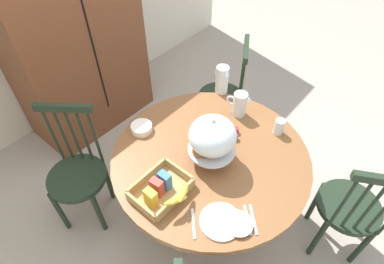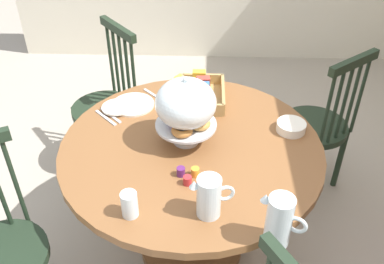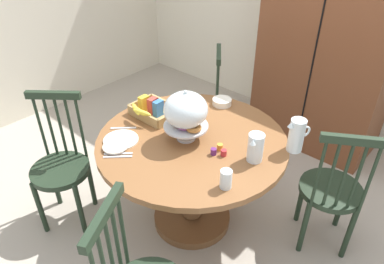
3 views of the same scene
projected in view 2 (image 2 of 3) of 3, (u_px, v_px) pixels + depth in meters
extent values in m
plane|color=#A89E8E|center=(207.00, 260.00, 2.40)|extent=(10.00, 10.00, 0.00)
cylinder|color=brown|center=(191.00, 148.00, 2.03)|extent=(1.22, 1.22, 0.04)
cylinder|color=brown|center=(191.00, 199.00, 2.23)|extent=(0.14, 0.14, 0.63)
cylinder|color=brown|center=(191.00, 244.00, 2.45)|extent=(0.56, 0.56, 0.06)
cylinder|color=#1E2D1E|center=(314.00, 127.00, 2.62)|extent=(0.40, 0.40, 0.04)
cylinder|color=#1E2D1E|center=(306.00, 136.00, 2.91)|extent=(0.04, 0.04, 0.45)
cylinder|color=#1E2D1E|center=(276.00, 152.00, 2.78)|extent=(0.04, 0.04, 0.45)
cylinder|color=#1E2D1E|center=(340.00, 158.00, 2.73)|extent=(0.04, 0.04, 0.45)
cylinder|color=#1E2D1E|center=(309.00, 177.00, 2.60)|extent=(0.04, 0.04, 0.45)
cylinder|color=#1E2D1E|center=(360.00, 97.00, 2.44)|extent=(0.02, 0.02, 0.48)
cylinder|color=#1E2D1E|center=(352.00, 101.00, 2.41)|extent=(0.02, 0.02, 0.48)
cylinder|color=#1E2D1E|center=(344.00, 105.00, 2.37)|extent=(0.02, 0.02, 0.48)
cylinder|color=#1E2D1E|center=(335.00, 109.00, 2.34)|extent=(0.02, 0.02, 0.48)
cylinder|color=#1E2D1E|center=(327.00, 114.00, 2.31)|extent=(0.02, 0.02, 0.48)
cube|color=#1E2D1E|center=(354.00, 62.00, 2.22)|extent=(0.25, 0.31, 0.05)
cylinder|color=#1E2D1E|center=(104.00, 110.00, 2.77)|extent=(0.40, 0.40, 0.04)
cylinder|color=#1E2D1E|center=(79.00, 135.00, 2.92)|extent=(0.04, 0.04, 0.45)
cylinder|color=#1E2D1E|center=(99.00, 157.00, 2.75)|extent=(0.04, 0.04, 0.45)
cylinder|color=#1E2D1E|center=(116.00, 120.00, 3.06)|extent=(0.04, 0.04, 0.45)
cylinder|color=#1E2D1E|center=(137.00, 140.00, 2.88)|extent=(0.04, 0.04, 0.45)
cylinder|color=#1E2D1E|center=(111.00, 60.00, 2.79)|extent=(0.02, 0.02, 0.48)
cylinder|color=#1E2D1E|center=(116.00, 64.00, 2.74)|extent=(0.02, 0.02, 0.48)
cylinder|color=#1E2D1E|center=(122.00, 69.00, 2.70)|extent=(0.02, 0.02, 0.48)
cylinder|color=#1E2D1E|center=(128.00, 73.00, 2.66)|extent=(0.02, 0.02, 0.48)
cylinder|color=#1E2D1E|center=(134.00, 78.00, 2.61)|extent=(0.02, 0.02, 0.48)
cube|color=#1E2D1E|center=(118.00, 29.00, 2.54)|extent=(0.30, 0.26, 0.05)
cylinder|color=#1E2D1E|center=(1.00, 258.00, 1.87)|extent=(0.40, 0.40, 0.04)
cylinder|color=#1E2D1E|center=(39.00, 254.00, 2.15)|extent=(0.04, 0.04, 0.45)
cylinder|color=#1E2D1E|center=(16.00, 183.00, 1.89)|extent=(0.02, 0.02, 0.48)
cylinder|color=silver|center=(186.00, 140.00, 2.04)|extent=(0.12, 0.12, 0.02)
cylinder|color=silver|center=(186.00, 133.00, 2.01)|extent=(0.03, 0.03, 0.09)
cylinder|color=silver|center=(186.00, 124.00, 1.98)|extent=(0.28, 0.28, 0.01)
torus|color=#B27033|center=(182.00, 130.00, 1.91)|extent=(0.10, 0.10, 0.03)
torus|color=#D19347|center=(200.00, 123.00, 1.95)|extent=(0.10, 0.10, 0.03)
torus|color=#935628|center=(193.00, 112.00, 2.02)|extent=(0.10, 0.10, 0.03)
torus|color=tan|center=(182.00, 116.00, 2.00)|extent=(0.10, 0.10, 0.03)
torus|color=#994C84|center=(179.00, 122.00, 1.96)|extent=(0.10, 0.10, 0.03)
ellipsoid|color=silver|center=(186.00, 103.00, 1.91)|extent=(0.27, 0.27, 0.22)
sphere|color=silver|center=(186.00, 79.00, 1.84)|extent=(0.02, 0.02, 0.02)
cylinder|color=silver|center=(209.00, 197.00, 1.63)|extent=(0.09, 0.09, 0.18)
cylinder|color=orange|center=(209.00, 202.00, 1.65)|extent=(0.08, 0.08, 0.12)
cone|color=silver|center=(194.00, 184.00, 1.58)|extent=(0.04, 0.04, 0.03)
torus|color=silver|center=(225.00, 193.00, 1.63)|extent=(0.03, 0.08, 0.07)
cylinder|color=silver|center=(279.00, 221.00, 1.51)|extent=(0.09, 0.09, 0.21)
cylinder|color=white|center=(278.00, 227.00, 1.53)|extent=(0.08, 0.08, 0.14)
cone|color=silver|center=(266.00, 198.00, 1.48)|extent=(0.05, 0.05, 0.03)
torus|color=silver|center=(297.00, 225.00, 1.49)|extent=(0.04, 0.07, 0.07)
cube|color=tan|center=(202.00, 99.00, 2.32)|extent=(0.30, 0.22, 0.01)
cube|color=tan|center=(181.00, 94.00, 2.31)|extent=(0.30, 0.02, 0.07)
cube|color=tan|center=(223.00, 94.00, 2.30)|extent=(0.30, 0.02, 0.07)
cube|color=tan|center=(203.00, 80.00, 2.42)|extent=(0.02, 0.22, 0.07)
cube|color=tan|center=(202.00, 110.00, 2.19)|extent=(0.02, 0.22, 0.07)
cube|color=gold|center=(199.00, 80.00, 2.36)|extent=(0.04, 0.07, 0.11)
cube|color=#B23D33|center=(203.00, 87.00, 2.30)|extent=(0.05, 0.07, 0.11)
cube|color=#336BAD|center=(202.00, 93.00, 2.26)|extent=(0.04, 0.07, 0.11)
ellipsoid|color=yellow|center=(176.00, 81.00, 2.30)|extent=(0.14, 0.08, 0.05)
ellipsoid|color=yellow|center=(175.00, 84.00, 2.27)|extent=(0.13, 0.03, 0.05)
ellipsoid|color=yellow|center=(175.00, 87.00, 2.25)|extent=(0.14, 0.08, 0.05)
cylinder|color=white|center=(133.00, 104.00, 2.28)|extent=(0.22, 0.22, 0.01)
cylinder|color=white|center=(116.00, 107.00, 2.24)|extent=(0.15, 0.15, 0.01)
cylinder|color=white|center=(291.00, 127.00, 2.09)|extent=(0.14, 0.14, 0.04)
cylinder|color=silver|center=(129.00, 204.00, 1.65)|extent=(0.06, 0.06, 0.11)
cylinder|color=#B7282D|center=(187.00, 180.00, 1.80)|extent=(0.04, 0.04, 0.04)
cylinder|color=orange|center=(195.00, 172.00, 1.84)|extent=(0.04, 0.04, 0.04)
cylinder|color=#5B2366|center=(181.00, 172.00, 1.84)|extent=(0.04, 0.04, 0.04)
cube|color=silver|center=(111.00, 115.00, 2.20)|extent=(0.13, 0.13, 0.01)
cube|color=silver|center=(106.00, 118.00, 2.19)|extent=(0.13, 0.13, 0.01)
cube|color=silver|center=(154.00, 95.00, 2.35)|extent=(0.13, 0.13, 0.01)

